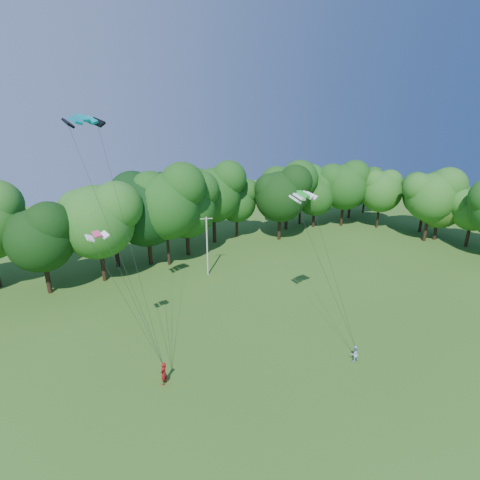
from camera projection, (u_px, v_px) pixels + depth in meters
ground at (335, 458)px, 23.09m from camera, size 160.00×160.00×0.00m
utility_pole at (207, 246)px, 47.11m from camera, size 1.48×0.59×7.73m
kite_flyer_left at (164, 373)px, 29.00m from camera, size 0.84×0.80×1.93m
kite_flyer_right at (354, 354)px, 31.64m from camera, size 0.86×0.74×1.53m
kite_teal at (82, 118)px, 27.48m from camera, size 3.09×2.07×0.56m
kite_green at (303, 194)px, 31.39m from camera, size 2.66×1.51×0.47m
kite_pink at (97, 234)px, 27.76m from camera, size 1.72×1.02×0.34m
tree_back_center at (145, 197)px, 48.56m from camera, size 10.41×10.41×15.14m
tree_back_east at (301, 187)px, 67.43m from camera, size 7.56×7.56×11.00m
tree_flank_east at (442, 198)px, 58.94m from camera, size 7.64×7.64×11.12m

